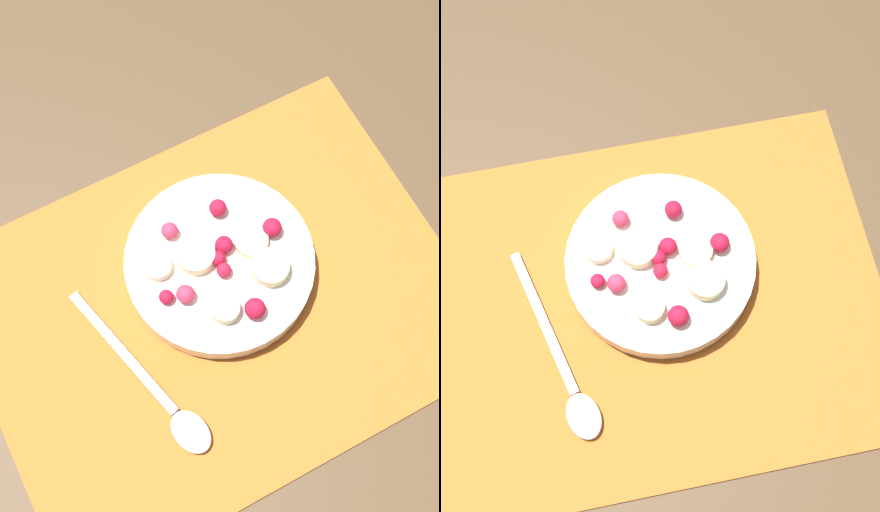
{
  "view_description": "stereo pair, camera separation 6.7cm",
  "coord_description": "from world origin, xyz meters",
  "views": [
    {
      "loc": [
        0.09,
        0.17,
        0.67
      ],
      "look_at": [
        -0.02,
        -0.03,
        0.04
      ],
      "focal_mm": 50.0,
      "sensor_mm": 36.0,
      "label": 1
    },
    {
      "loc": [
        0.03,
        0.2,
        0.67
      ],
      "look_at": [
        -0.02,
        -0.03,
        0.04
      ],
      "focal_mm": 50.0,
      "sensor_mm": 36.0,
      "label": 2
    }
  ],
  "objects": [
    {
      "name": "spoon",
      "position": [
        0.09,
        0.07,
        0.01
      ],
      "size": [
        0.07,
        0.19,
        0.01
      ],
      "rotation": [
        0.0,
        0.0,
        1.82
      ],
      "color": "silver",
      "rests_on": "placemat"
    },
    {
      "name": "placemat",
      "position": [
        0.0,
        0.0,
        0.0
      ],
      "size": [
        0.46,
        0.35,
        0.01
      ],
      "color": "#B26023",
      "rests_on": "ground_plane"
    },
    {
      "name": "ground_plane",
      "position": [
        0.0,
        0.0,
        0.0
      ],
      "size": [
        3.0,
        3.0,
        0.0
      ],
      "primitive_type": "plane",
      "color": "#4C3823"
    },
    {
      "name": "fruit_bowl",
      "position": [
        -0.02,
        -0.03,
        0.02
      ],
      "size": [
        0.18,
        0.18,
        0.05
      ],
      "color": "white",
      "rests_on": "placemat"
    }
  ]
}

